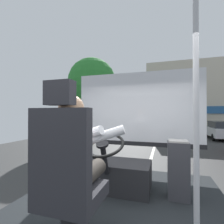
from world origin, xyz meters
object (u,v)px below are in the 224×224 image
parked_car_black (197,123)px  steering_console (112,173)px  parked_car_white (222,130)px  parked_car_blue (208,125)px  bus_driver (75,153)px  handrail_pole (196,120)px  fare_box (178,169)px  driver_seat (67,180)px

parked_car_black → steering_console: bearing=-102.6°
parked_car_white → parked_car_blue: 4.96m
parked_car_black → bus_driver: bearing=-102.0°
bus_driver → handrail_pole: 1.03m
parked_car_white → handrail_pole: bearing=-106.7°
steering_console → parked_car_white: size_ratio=0.28×
steering_console → parked_car_blue: 17.47m
parked_car_blue → fare_box: bearing=-103.6°
bus_driver → handrail_pole: size_ratio=0.37×
driver_seat → steering_console: (-0.00, 1.21, -0.36)m
steering_console → parked_car_black: 21.81m
handrail_pole → parked_car_black: size_ratio=0.53×
bus_driver → fare_box: size_ratio=1.03×
driver_seat → fare_box: 1.53m
steering_console → fare_box: 0.92m
parked_car_white → parked_car_blue: bearing=87.7°
driver_seat → parked_car_white: 13.86m
bus_driver → steering_console: bearing=90.0°
fare_box → bus_driver: bearing=-129.9°
driver_seat → handrail_pole: 1.12m
steering_console → parked_car_black: size_ratio=0.27×
parked_car_white → steering_console: bearing=-112.1°
handrail_pole → fare_box: (-0.07, 0.92, -0.68)m
steering_console → parked_car_white: 12.72m
driver_seat → parked_car_white: driver_seat is taller
driver_seat → fare_box: size_ratio=1.78×
handrail_pole → fare_box: bearing=94.1°
steering_console → parked_car_white: (4.77, 11.78, -0.31)m
parked_car_white → parked_car_blue: size_ratio=0.96×
driver_seat → parked_car_white: bearing=69.8°
handrail_pole → parked_car_black: handrail_pole is taller
bus_driver → handrail_pole: handrail_pole is taller
handrail_pole → steering_console: bearing=136.7°
parked_car_black → parked_car_blue: bearing=-87.2°
fare_box → parked_car_white: fare_box is taller
steering_console → fare_box: bearing=-0.1°
bus_driver → parked_car_black: bearing=78.0°
driver_seat → parked_car_blue: (4.97, 17.96, -0.59)m
steering_console → handrail_pole: (0.97, -0.92, 0.84)m
steering_console → parked_car_black: bearing=77.4°
bus_driver → parked_car_blue: (4.97, 17.83, -0.78)m
driver_seat → steering_console: bearing=90.0°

